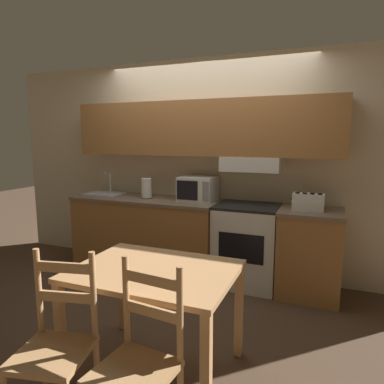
% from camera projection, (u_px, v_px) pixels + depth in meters
% --- Properties ---
extents(ground_plane, '(16.00, 16.00, 0.00)m').
position_uv_depth(ground_plane, '(204.00, 268.00, 4.33)').
color(ground_plane, '#4C3828').
extents(wall_back, '(5.52, 0.38, 2.55)m').
position_uv_depth(wall_back, '(205.00, 150.00, 4.03)').
color(wall_back, beige).
rests_on(wall_back, ground_plane).
extents(lower_counter_main, '(1.82, 0.62, 0.90)m').
position_uv_depth(lower_counter_main, '(146.00, 234.00, 4.23)').
color(lower_counter_main, '#A36B38').
rests_on(lower_counter_main, ground_plane).
extents(lower_counter_right_stub, '(0.63, 0.62, 0.90)m').
position_uv_depth(lower_counter_right_stub, '(309.00, 253.00, 3.52)').
color(lower_counter_right_stub, '#A36B38').
rests_on(lower_counter_right_stub, ground_plane).
extents(stove_range, '(0.68, 0.57, 0.90)m').
position_uv_depth(stove_range, '(247.00, 245.00, 3.78)').
color(stove_range, white).
rests_on(stove_range, ground_plane).
extents(microwave, '(0.41, 0.36, 0.28)m').
position_uv_depth(microwave, '(198.00, 188.00, 3.98)').
color(microwave, white).
rests_on(microwave, lower_counter_main).
extents(toaster, '(0.32, 0.16, 0.17)m').
position_uv_depth(toaster, '(308.00, 202.00, 3.43)').
color(toaster, white).
rests_on(toaster, lower_counter_right_stub).
extents(sink_basin, '(0.46, 0.34, 0.28)m').
position_uv_depth(sink_basin, '(105.00, 193.00, 4.38)').
color(sink_basin, '#B7BABF').
rests_on(sink_basin, lower_counter_main).
extents(paper_towel_roll, '(0.14, 0.14, 0.24)m').
position_uv_depth(paper_towel_roll, '(147.00, 188.00, 4.12)').
color(paper_towel_roll, black).
rests_on(paper_towel_roll, lower_counter_main).
extents(dining_table, '(1.08, 0.81, 0.74)m').
position_uv_depth(dining_table, '(155.00, 282.00, 2.34)').
color(dining_table, tan).
rests_on(dining_table, ground_plane).
extents(chair_left_of_table, '(0.45, 0.45, 0.99)m').
position_uv_depth(chair_left_of_table, '(56.00, 347.00, 1.91)').
color(chair_left_of_table, tan).
rests_on(chair_left_of_table, ground_plane).
extents(chair_right_of_table, '(0.42, 0.42, 0.99)m').
position_uv_depth(chair_right_of_table, '(138.00, 366.00, 1.75)').
color(chair_right_of_table, tan).
rests_on(chair_right_of_table, ground_plane).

